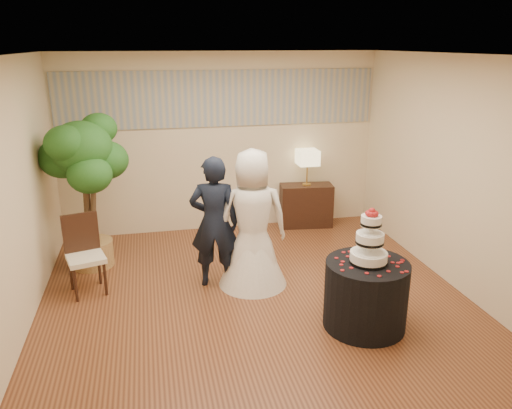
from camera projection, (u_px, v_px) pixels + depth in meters
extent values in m
cube|color=brown|center=(255.00, 298.00, 5.97)|extent=(5.00, 5.00, 0.00)
cube|color=white|center=(255.00, 55.00, 5.10)|extent=(5.00, 5.00, 0.00)
cube|color=beige|center=(221.00, 144.00, 7.86)|extent=(5.00, 0.06, 2.80)
cube|color=beige|center=(337.00, 290.00, 3.21)|extent=(5.00, 0.06, 2.80)
cube|color=beige|center=(13.00, 201.00, 5.02)|extent=(0.06, 5.00, 2.80)
cube|color=beige|center=(456.00, 174.00, 6.05)|extent=(0.06, 5.00, 2.80)
cube|color=#989A91|center=(220.00, 99.00, 7.62)|extent=(4.90, 0.02, 0.85)
imported|color=black|center=(214.00, 222.00, 6.08)|extent=(0.68, 0.52, 1.66)
imported|color=white|center=(253.00, 219.00, 6.08)|extent=(0.94, 0.94, 1.74)
cylinder|color=black|center=(366.00, 295.00, 5.29)|extent=(1.06, 1.06, 0.74)
cube|color=black|center=(306.00, 205.00, 8.24)|extent=(0.88, 0.47, 0.70)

